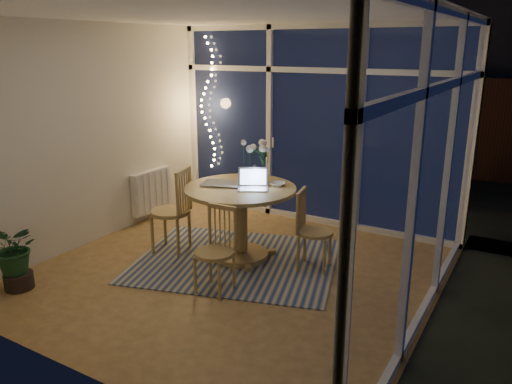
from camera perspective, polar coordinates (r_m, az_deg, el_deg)
floor at (r=5.39m, az=-2.54°, el=-9.21°), size 4.00×4.00×0.00m
ceiling at (r=4.87m, az=-2.95°, el=19.58°), size 4.00×4.00×0.00m
wall_back at (r=6.70m, az=6.74°, el=7.45°), size 4.00×0.04×2.60m
wall_front at (r=3.53m, az=-20.81°, el=-1.60°), size 4.00×0.04×2.60m
wall_left at (r=6.28m, az=-18.29°, el=6.14°), size 0.04×4.00×2.60m
wall_right at (r=4.24m, az=20.51°, el=1.35°), size 0.04×4.00×2.60m
window_wall_back at (r=6.67m, az=6.60°, el=7.40°), size 4.00×0.10×2.60m
window_wall_right at (r=4.25m, az=19.98°, el=1.42°), size 0.10×4.00×2.60m
radiator at (r=7.04m, az=-11.87°, el=0.13°), size 0.10×0.70×0.58m
fairy_lights at (r=7.39m, az=-5.53°, el=10.06°), size 0.24×0.10×1.85m
garden_patio at (r=9.62m, az=16.53°, el=1.30°), size 12.00×6.00×0.10m
garden_fence at (r=10.03m, az=14.92°, el=7.63°), size 11.00×0.08×1.80m
neighbour_roof at (r=12.79m, az=20.57°, el=14.78°), size 7.00×3.00×2.20m
garden_shrubs at (r=8.44m, az=5.47°, el=3.44°), size 0.90×0.90×0.90m
rug at (r=5.66m, az=-2.29°, el=-7.82°), size 2.60×2.30×0.01m
dining_table at (r=5.59m, az=-1.79°, el=-3.59°), size 1.53×1.53×0.84m
chair_left at (r=5.84m, az=-9.79°, el=-2.00°), size 0.57×0.57×1.02m
chair_right at (r=5.35m, az=6.76°, el=-4.33°), size 0.48×0.48×0.89m
chair_front at (r=4.84m, az=-4.80°, el=-6.71°), size 0.42×0.42×0.87m
laptop at (r=5.34m, az=-0.37°, el=1.52°), size 0.42×0.40×0.24m
flower_vase at (r=5.68m, az=-0.14°, el=2.29°), size 0.25×0.25×0.21m
bowl at (r=5.50m, az=2.48°, el=0.89°), size 0.19×0.19×0.04m
newspapers at (r=5.59m, az=-3.49°, el=1.01°), size 0.46×0.38×0.02m
phone at (r=5.40m, az=-1.70°, el=0.45°), size 0.13×0.11×0.01m
potted_plant at (r=5.45m, az=-25.85°, el=-6.29°), size 0.62×0.56×0.76m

